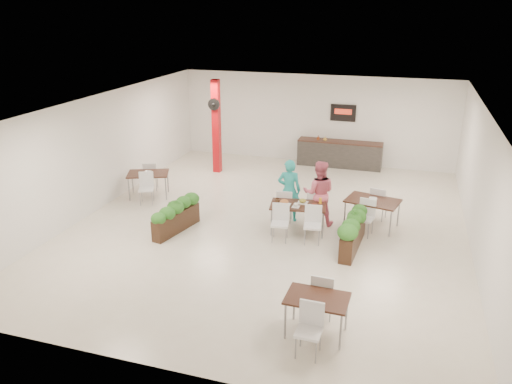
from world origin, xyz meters
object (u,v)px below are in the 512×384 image
red_column (216,126)px  side_table_b (373,204)px  main_table (298,209)px  service_counter (340,153)px  side_table_c (317,304)px  planter_left (176,214)px  diner_woman (319,193)px  diner_man (289,190)px  side_table_a (148,177)px  planter_right (353,229)px

red_column → side_table_b: 6.50m
main_table → side_table_b: same height
service_counter → side_table_c: size_ratio=1.84×
planter_left → side_table_b: side_table_b is taller
diner_woman → red_column: bearing=-47.4°
red_column → planter_left: size_ratio=1.88×
diner_man → service_counter: bearing=-105.0°
side_table_c → planter_left: bearing=144.7°
side_table_c → side_table_b: bearing=85.7°
red_column → diner_man: red_column is taller
side_table_a → side_table_c: size_ratio=1.02×
service_counter → side_table_b: bearing=-72.5°
diner_man → side_table_a: size_ratio=1.03×
main_table → diner_man: (-0.39, 0.66, 0.22)m
main_table → diner_man: 0.80m
diner_woman → diner_man: bearing=-8.5°
main_table → side_table_c: bearing=-72.8°
diner_man → planter_right: 2.24m
main_table → side_table_a: size_ratio=1.07×
diner_man → planter_right: diner_man is taller
planter_right → planter_left: bearing=-175.2°
main_table → side_table_a: bearing=166.7°
diner_woman → planter_right: size_ratio=0.91×
main_table → diner_woman: size_ratio=1.02×
diner_man → diner_woman: bearing=171.5°
red_column → service_counter: red_column is taller
diner_woman → planter_left: 3.75m
service_counter → diner_man: service_counter is taller
service_counter → side_table_b: size_ratio=1.79×
diner_man → side_table_c: 5.05m
side_table_b → side_table_c: (-0.52, -4.99, -0.02)m
service_counter → side_table_b: service_counter is taller
main_table → side_table_c: same height
red_column → service_counter: (4.00, 1.86, -1.15)m
diner_woman → side_table_b: 1.42m
red_column → service_counter: size_ratio=1.07×
side_table_b → planter_left: bearing=-146.8°
service_counter → planter_left: 7.53m
planter_left → side_table_b: (4.77, 1.79, 0.15)m
main_table → side_table_c: 4.30m
red_column → main_table: 5.64m
service_counter → side_table_c: (1.06, -10.02, 0.12)m
diner_man → planter_left: size_ratio=1.01×
diner_woman → side_table_b: bearing=-179.2°
red_column → diner_man: size_ratio=1.87×
side_table_b → main_table: bearing=-141.1°
side_table_a → side_table_b: 6.69m
main_table → planter_left: size_ratio=1.05×
planter_right → side_table_c: size_ratio=1.17×
diner_man → diner_woman: size_ratio=0.98×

